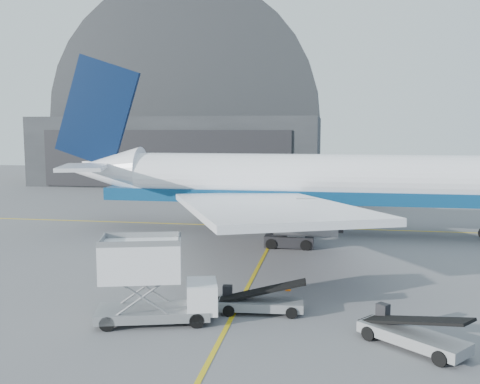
% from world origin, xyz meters
% --- Properties ---
extents(ground, '(200.00, 200.00, 0.00)m').
position_xyz_m(ground, '(0.00, 0.00, 0.00)').
color(ground, '#565659').
rests_on(ground, ground).
extents(taxi_lines, '(80.00, 42.12, 0.02)m').
position_xyz_m(taxi_lines, '(0.00, 12.67, 0.01)').
color(taxi_lines, gold).
rests_on(taxi_lines, ground).
extents(hangar, '(50.00, 28.30, 28.00)m').
position_xyz_m(hangar, '(-22.00, 64.95, 9.54)').
color(hangar, black).
rests_on(hangar, ground).
extents(airliner, '(49.96, 48.45, 17.53)m').
position_xyz_m(airliner, '(2.13, 17.59, 4.91)').
color(airliner, white).
rests_on(airliner, ground).
extents(catering_truck, '(6.56, 3.82, 4.25)m').
position_xyz_m(catering_truck, '(-3.94, -8.05, 2.15)').
color(catering_truck, slate).
rests_on(catering_truck, ground).
extents(pushback_tug, '(4.11, 2.42, 1.90)m').
position_xyz_m(pushback_tug, '(1.85, 10.94, 0.71)').
color(pushback_tug, black).
rests_on(pushback_tug, ground).
extents(belt_loader_a, '(4.97, 2.03, 1.87)m').
position_xyz_m(belt_loader_a, '(1.36, -5.68, 0.58)').
color(belt_loader_a, slate).
rests_on(belt_loader_a, ground).
extents(belt_loader_b, '(4.93, 4.53, 2.04)m').
position_xyz_m(belt_loader_b, '(8.85, -9.15, 0.63)').
color(belt_loader_b, slate).
rests_on(belt_loader_b, ground).
extents(traffic_cone, '(0.33, 0.33, 0.48)m').
position_xyz_m(traffic_cone, '(2.59, -1.39, 0.23)').
color(traffic_cone, '#F26207').
rests_on(traffic_cone, ground).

